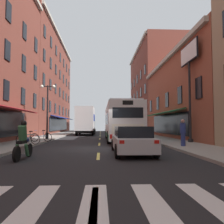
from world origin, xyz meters
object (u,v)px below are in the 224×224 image
transit_bus (120,122)px  bicycle_near (28,139)px  bicycle_mid (41,137)px  pedestrian_mid (145,129)px  street_lamp_twin (47,109)px  motorcycle_rider (23,143)px  billboard_sign (189,65)px  pedestrian_far (183,132)px  box_truck (86,121)px  sedan_mid (90,129)px  sedan_near (132,140)px  pedestrian_near (141,128)px

transit_bus → bicycle_near: transit_bus is taller
transit_bus → bicycle_mid: size_ratio=6.84×
bicycle_near → bicycle_mid: (0.22, 2.52, 0.00)m
pedestrian_mid → street_lamp_twin: bearing=-92.7°
transit_bus → pedestrian_mid: (3.52, 6.30, -0.71)m
motorcycle_rider → pedestrian_mid: (8.61, 17.19, 0.31)m
billboard_sign → pedestrian_far: 6.30m
box_truck → sedan_mid: bearing=89.2°
box_truck → bicycle_near: size_ratio=4.27×
box_truck → sedan_near: bearing=-79.9°
transit_bus → sedan_mid: 21.55m
billboard_sign → street_lamp_twin: 13.08m
billboard_sign → sedan_mid: size_ratio=1.67×
billboard_sign → pedestrian_near: 13.97m
box_truck → street_lamp_twin: size_ratio=1.42×
motorcycle_rider → pedestrian_far: (8.46, 4.17, 0.29)m
bicycle_mid → pedestrian_far: pedestrian_far is taller
box_truck → street_lamp_twin: 11.36m
billboard_sign → pedestrian_far: bearing=-119.1°
sedan_near → street_lamp_twin: street_lamp_twin is taller
street_lamp_twin → bicycle_mid: bearing=-84.5°
pedestrian_near → pedestrian_mid: size_ratio=0.97×
transit_bus → sedan_near: transit_bus is taller
billboard_sign → pedestrian_far: (-1.77, -3.17, -5.15)m
pedestrian_far → street_lamp_twin: (-10.21, 7.38, 1.98)m
sedan_mid → bicycle_mid: sedan_mid is taller
bicycle_near → pedestrian_mid: (10.28, 11.36, 0.52)m
billboard_sign → bicycle_mid: 13.00m
sedan_near → pedestrian_far: size_ratio=2.72×
billboard_sign → bicycle_near: billboard_sign is taller
sedan_mid → pedestrian_far: (7.19, -27.91, 0.30)m
motorcycle_rider → bicycle_mid: (-1.44, 8.35, -0.21)m
sedan_mid → bicycle_near: 26.41m
box_truck → sedan_near: 21.34m
billboard_sign → pedestrian_mid: (-1.61, 9.85, -5.12)m
transit_bus → pedestrian_far: 7.56m
pedestrian_near → pedestrian_mid: pedestrian_mid is taller
pedestrian_mid → street_lamp_twin: (-10.36, -5.64, 1.95)m
bicycle_near → sedan_near: bearing=-33.5°
pedestrian_far → motorcycle_rider: bearing=30.3°
transit_bus → pedestrian_far: transit_bus is taller
sedan_near → box_truck: bearing=100.1°
pedestrian_far → billboard_sign: bearing=-115.0°
bicycle_mid → bicycle_near: bearing=-95.0°
bicycle_mid → street_lamp_twin: bearing=95.5°
pedestrian_near → street_lamp_twin: (-10.47, -8.70, 1.96)m
sedan_mid → bicycle_near: sedan_mid is taller
sedan_mid → billboard_sign: bearing=-70.1°
bicycle_mid → pedestrian_near: (10.17, 11.90, 0.51)m
transit_bus → pedestrian_near: bearing=68.8°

